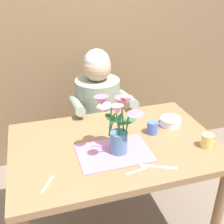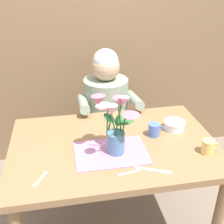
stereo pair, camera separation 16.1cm
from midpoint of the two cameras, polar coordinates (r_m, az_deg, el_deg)
The scene contains 11 objects.
wood_panel_backdrop at distance 2.45m, azimuth -9.09°, elevation 17.41°, with size 4.00×0.10×2.50m, color brown.
dining_table at distance 1.72m, azimuth -2.16°, elevation -9.05°, with size 1.20×0.80×0.74m.
seated_person at distance 2.28m, azimuth -4.79°, elevation -1.56°, with size 0.45×0.47×1.14m.
striped_placemat at distance 1.58m, azimuth -2.54°, elevation -8.28°, with size 0.40×0.28×0.01m, color #B275A3.
flower_vase at distance 1.49m, azimuth -1.89°, elevation -2.24°, with size 0.26×0.26×0.34m.
ceramic_bowl at distance 1.84m, azimuth 9.32°, elevation -1.93°, with size 0.14×0.14×0.06m.
dinner_knife at distance 1.48m, azimuth 6.22°, elevation -11.07°, with size 0.19×0.02×0.01m, color silver.
ceramic_mug at distance 1.74m, azimuth 5.58°, elevation -3.18°, with size 0.09×0.07×0.08m.
tea_cup at distance 1.67m, azimuth 16.11°, elevation -5.67°, with size 0.09×0.07×0.08m.
spoon_0 at distance 1.46m, azimuth 2.38°, elevation -11.72°, with size 0.12×0.03×0.01m.
spoon_1 at distance 1.44m, azimuth -15.76°, elevation -13.44°, with size 0.08×0.11×0.01m.
Camera 1 is at (-0.42, -1.32, 1.66)m, focal length 45.28 mm.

